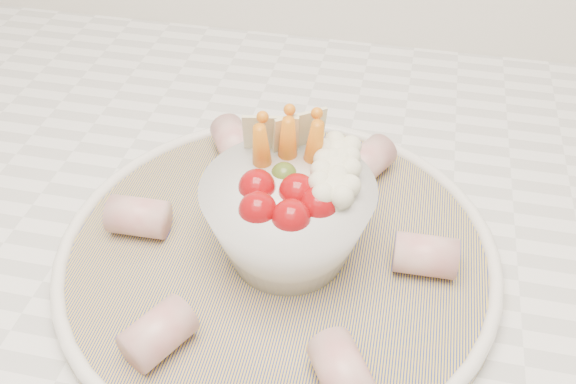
# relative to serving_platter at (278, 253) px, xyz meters

# --- Properties ---
(serving_platter) EXTENTS (0.38, 0.38, 0.02)m
(serving_platter) POSITION_rel_serving_platter_xyz_m (0.00, 0.00, 0.00)
(serving_platter) COLOR navy
(serving_platter) RESTS_ON kitchen_counter
(veggie_bowl) EXTENTS (0.14, 0.14, 0.12)m
(veggie_bowl) POSITION_rel_serving_platter_xyz_m (0.01, 0.00, 0.05)
(veggie_bowl) COLOR silver
(veggie_bowl) RESTS_ON serving_platter
(cured_meat_rolls) EXTENTS (0.30, 0.30, 0.03)m
(cured_meat_rolls) POSITION_rel_serving_platter_xyz_m (0.00, -0.00, 0.02)
(cured_meat_rolls) COLOR #B85456
(cured_meat_rolls) RESTS_ON serving_platter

